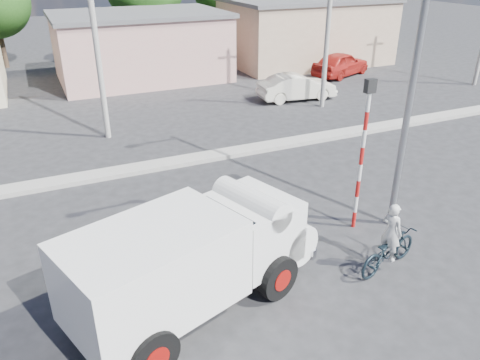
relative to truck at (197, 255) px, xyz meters
name	(u,v)px	position (x,y,z in m)	size (l,w,h in m)	color
ground_plane	(282,285)	(2.05, -0.19, -1.33)	(120.00, 120.00, 0.00)	#29292B
median	(180,161)	(2.05, 7.81, -1.25)	(40.00, 0.80, 0.16)	#99968E
truck	(197,255)	(0.00, 0.00, 0.00)	(6.16, 3.82, 2.39)	black
bicycle	(388,250)	(4.78, -0.67, -0.79)	(0.72, 2.06, 1.08)	black
cyclist	(390,242)	(4.78, -0.67, -0.56)	(0.56, 0.37, 1.54)	silver
car_cream	(297,87)	(10.49, 13.47, -0.63)	(1.47, 4.22, 1.39)	white
car_red	(341,64)	(15.92, 17.12, -0.55)	(1.83, 4.56, 1.55)	#B22019
traffic_pole	(363,144)	(5.25, 1.31, 1.27)	(0.28, 0.18, 4.36)	red
streetlight	(412,54)	(6.19, 1.01, 3.63)	(2.34, 0.22, 9.00)	slate
building_row	(126,45)	(3.15, 21.81, 0.81)	(37.80, 7.30, 4.44)	beige
utility_poles	(218,33)	(5.30, 11.81, 2.74)	(35.40, 0.24, 8.00)	#99968E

